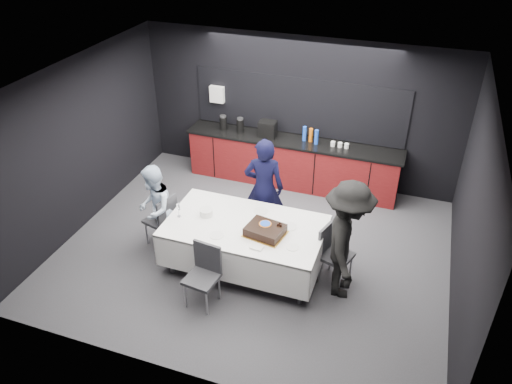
% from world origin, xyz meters
% --- Properties ---
extents(ground, '(6.00, 6.00, 0.00)m').
position_xyz_m(ground, '(0.00, 0.00, 0.00)').
color(ground, '#424247').
rests_on(ground, ground).
extents(room_shell, '(6.04, 5.04, 2.82)m').
position_xyz_m(room_shell, '(0.00, 0.00, 1.86)').
color(room_shell, white).
rests_on(room_shell, ground).
extents(kitchenette, '(4.10, 0.64, 2.05)m').
position_xyz_m(kitchenette, '(-0.02, 2.22, 0.54)').
color(kitchenette, '#580E0F').
rests_on(kitchenette, ground).
extents(party_table, '(2.32, 1.32, 0.78)m').
position_xyz_m(party_table, '(0.00, -0.40, 0.64)').
color(party_table, '#99999E').
rests_on(party_table, ground).
extents(cake_assembly, '(0.62, 0.54, 0.17)m').
position_xyz_m(cake_assembly, '(0.35, -0.52, 0.85)').
color(cake_assembly, gold).
rests_on(cake_assembly, party_table).
extents(plate_stack, '(0.20, 0.20, 0.10)m').
position_xyz_m(plate_stack, '(-0.63, -0.35, 0.83)').
color(plate_stack, white).
rests_on(plate_stack, party_table).
extents(loose_plate_near, '(0.21, 0.21, 0.01)m').
position_xyz_m(loose_plate_near, '(-0.29, -0.77, 0.78)').
color(loose_plate_near, white).
rests_on(loose_plate_near, party_table).
extents(loose_plate_right_a, '(0.22, 0.22, 0.01)m').
position_xyz_m(loose_plate_right_a, '(0.63, -0.23, 0.78)').
color(loose_plate_right_a, white).
rests_on(loose_plate_right_a, party_table).
extents(loose_plate_right_b, '(0.18, 0.18, 0.01)m').
position_xyz_m(loose_plate_right_b, '(0.80, -0.68, 0.78)').
color(loose_plate_right_b, white).
rests_on(loose_plate_right_b, party_table).
extents(loose_plate_far, '(0.22, 0.22, 0.01)m').
position_xyz_m(loose_plate_far, '(0.11, 0.01, 0.78)').
color(loose_plate_far, white).
rests_on(loose_plate_far, party_table).
extents(fork_pile, '(0.19, 0.13, 0.03)m').
position_xyz_m(fork_pile, '(0.34, -0.86, 0.79)').
color(fork_pile, white).
rests_on(fork_pile, party_table).
extents(champagne_flute, '(0.06, 0.06, 0.22)m').
position_xyz_m(champagne_flute, '(-1.01, -0.52, 0.94)').
color(champagne_flute, white).
rests_on(champagne_flute, party_table).
extents(chair_left, '(0.52, 0.52, 0.92)m').
position_xyz_m(chair_left, '(-1.41, -0.32, 0.53)').
color(chair_left, '#313136').
rests_on(chair_left, ground).
extents(chair_right, '(0.53, 0.53, 0.92)m').
position_xyz_m(chair_right, '(1.28, -0.24, 0.53)').
color(chair_right, '#313136').
rests_on(chair_right, ground).
extents(chair_near, '(0.47, 0.47, 0.92)m').
position_xyz_m(chair_near, '(-0.28, -1.26, 0.53)').
color(chair_near, '#313136').
rests_on(chair_near, ground).
extents(person_center, '(0.71, 0.54, 1.75)m').
position_xyz_m(person_center, '(-0.01, 0.51, 0.87)').
color(person_center, black).
rests_on(person_center, ground).
extents(person_left, '(0.74, 0.84, 1.44)m').
position_xyz_m(person_left, '(-1.50, -0.38, 0.72)').
color(person_left, silver).
rests_on(person_left, ground).
extents(person_right, '(0.86, 1.27, 1.81)m').
position_xyz_m(person_right, '(1.50, -0.45, 0.90)').
color(person_right, black).
rests_on(person_right, ground).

